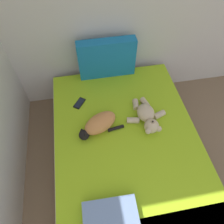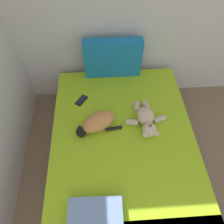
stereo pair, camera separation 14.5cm
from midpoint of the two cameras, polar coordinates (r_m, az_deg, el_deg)
name	(u,v)px [view 1 (the left image)]	position (r m, az deg, el deg)	size (l,w,h in m)	color
bed	(126,151)	(2.22, 1.98, -10.59)	(1.42, 2.00, 0.48)	olive
patterned_cushion	(107,59)	(2.41, -3.19, 14.17)	(0.63, 0.12, 0.45)	#1972AD
cat	(99,124)	(2.02, -5.66, -3.39)	(0.44, 0.33, 0.15)	#D18447
teddy_bear	(147,117)	(2.08, 7.56, -1.36)	(0.41, 0.46, 0.15)	beige
cell_phone	(80,103)	(2.28, -10.58, 2.29)	(0.14, 0.16, 0.01)	black
throw_pillow	(111,220)	(1.73, -2.97, -27.20)	(0.40, 0.28, 0.11)	#728CB7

